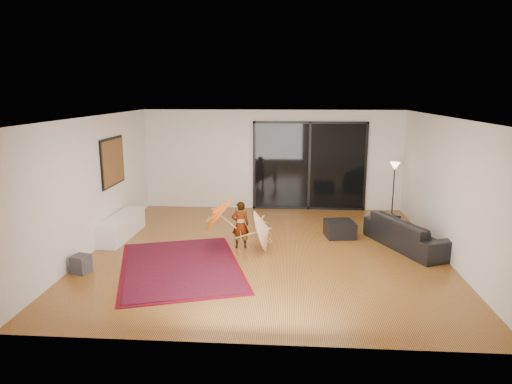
# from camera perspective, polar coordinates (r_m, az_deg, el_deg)

# --- Properties ---
(floor) EXTENTS (7.00, 7.00, 0.00)m
(floor) POSITION_cam_1_polar(r_m,az_deg,el_deg) (9.36, 1.25, -7.40)
(floor) COLOR #A66A2D
(floor) RESTS_ON ground
(ceiling) EXTENTS (7.00, 7.00, 0.00)m
(ceiling) POSITION_cam_1_polar(r_m,az_deg,el_deg) (8.81, 1.33, 9.34)
(ceiling) COLOR white
(ceiling) RESTS_ON wall_back
(wall_back) EXTENTS (7.00, 0.00, 7.00)m
(wall_back) POSITION_cam_1_polar(r_m,az_deg,el_deg) (12.43, 2.08, 4.01)
(wall_back) COLOR silver
(wall_back) RESTS_ON floor
(wall_front) EXTENTS (7.00, 0.00, 7.00)m
(wall_front) POSITION_cam_1_polar(r_m,az_deg,el_deg) (5.61, -0.47, -6.60)
(wall_front) COLOR silver
(wall_front) RESTS_ON floor
(wall_left) EXTENTS (0.00, 7.00, 7.00)m
(wall_left) POSITION_cam_1_polar(r_m,az_deg,el_deg) (9.80, -19.62, 0.97)
(wall_left) COLOR silver
(wall_left) RESTS_ON floor
(wall_right) EXTENTS (0.00, 7.00, 7.00)m
(wall_right) POSITION_cam_1_polar(r_m,az_deg,el_deg) (9.49, 22.90, 0.35)
(wall_right) COLOR silver
(wall_right) RESTS_ON floor
(sliding_door) EXTENTS (3.06, 0.07, 2.40)m
(sliding_door) POSITION_cam_1_polar(r_m,az_deg,el_deg) (12.43, 6.69, 3.23)
(sliding_door) COLOR black
(sliding_door) RESTS_ON wall_back
(painting) EXTENTS (0.04, 1.28, 1.08)m
(painting) POSITION_cam_1_polar(r_m,az_deg,el_deg) (10.64, -17.43, 3.63)
(painting) COLOR black
(painting) RESTS_ON wall_left
(media_console) EXTENTS (0.51, 1.78, 0.49)m
(media_console) POSITION_cam_1_polar(r_m,az_deg,el_deg) (10.60, -16.43, -4.13)
(media_console) COLOR white
(media_console) RESTS_ON floor
(speaker) EXTENTS (0.35, 0.35, 0.32)m
(speaker) POSITION_cam_1_polar(r_m,az_deg,el_deg) (8.83, -21.04, -8.40)
(speaker) COLOR #424244
(speaker) RESTS_ON floor
(persian_rug) EXTENTS (2.93, 3.49, 0.02)m
(persian_rug) POSITION_cam_1_polar(r_m,az_deg,el_deg) (8.68, -9.40, -9.15)
(persian_rug) COLOR #550713
(persian_rug) RESTS_ON floor
(sofa) EXTENTS (1.62, 2.28, 0.62)m
(sofa) POSITION_cam_1_polar(r_m,az_deg,el_deg) (10.00, 18.59, -4.88)
(sofa) COLOR black
(sofa) RESTS_ON floor
(ottoman) EXTENTS (0.70, 0.70, 0.35)m
(ottoman) POSITION_cam_1_polar(r_m,az_deg,el_deg) (10.38, 10.41, -4.56)
(ottoman) COLOR black
(ottoman) RESTS_ON floor
(floor_lamp) EXTENTS (0.25, 0.25, 1.44)m
(floor_lamp) POSITION_cam_1_polar(r_m,az_deg,el_deg) (12.00, 16.91, 2.13)
(floor_lamp) COLOR black
(floor_lamp) RESTS_ON floor
(child) EXTENTS (0.40, 0.30, 0.99)m
(child) POSITION_cam_1_polar(r_m,az_deg,el_deg) (9.43, -1.96, -4.10)
(child) COLOR #999999
(child) RESTS_ON floor
(parasol_orange) EXTENTS (0.68, 0.85, 0.89)m
(parasol_orange) POSITION_cam_1_polar(r_m,az_deg,el_deg) (9.39, -5.35, -2.69)
(parasol_orange) COLOR #FF5E0D
(parasol_orange) RESTS_ON child
(parasol_white) EXTENTS (0.53, 0.86, 0.90)m
(parasol_white) POSITION_cam_1_polar(r_m,az_deg,el_deg) (9.24, 1.65, -4.38)
(parasol_white) COLOR white
(parasol_white) RESTS_ON floor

